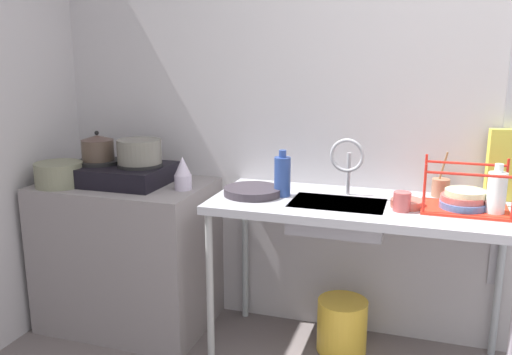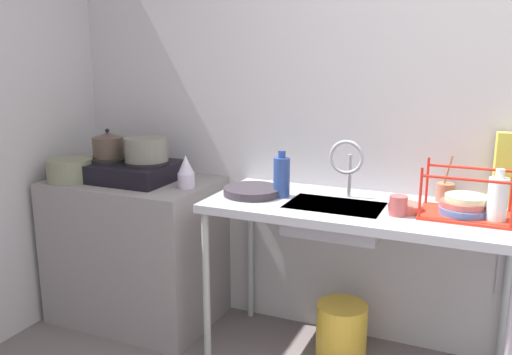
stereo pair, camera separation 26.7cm
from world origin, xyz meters
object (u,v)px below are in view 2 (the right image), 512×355
(cup_by_rack, at_px, (398,206))
(percolator, at_px, (186,172))
(pot_on_right_burner, at_px, (146,149))
(bottle_by_sink, at_px, (282,176))
(bottle_by_rack, at_px, (497,199))
(faucet, at_px, (347,160))
(sink_basin, at_px, (334,219))
(utensil_jar, at_px, (445,192))
(pot_on_left_burner, at_px, (108,145))
(dish_rack, at_px, (464,207))
(bucket_on_floor, at_px, (341,330))
(small_bowl_on_drainboard, at_px, (405,208))
(stove, at_px, (128,170))
(cereal_box, at_px, (511,170))
(pot_beside_stove, at_px, (70,170))
(frying_pan, at_px, (252,191))

(cup_by_rack, bearing_deg, percolator, 177.37)
(pot_on_right_burner, bearing_deg, bottle_by_sink, 0.53)
(bottle_by_rack, bearing_deg, faucet, 171.94)
(cup_by_rack, bearing_deg, sink_basin, 171.43)
(pot_on_right_burner, relative_size, bottle_by_sink, 1.02)
(faucet, relative_size, utensil_jar, 1.31)
(pot_on_left_burner, relative_size, cup_by_rack, 2.02)
(sink_basin, relative_size, cup_by_rack, 5.05)
(pot_on_left_burner, height_order, dish_rack, pot_on_left_burner)
(bucket_on_floor, bearing_deg, utensil_jar, 21.97)
(pot_on_right_burner, relative_size, sink_basin, 0.53)
(small_bowl_on_drainboard, bearing_deg, pot_on_right_burner, 179.53)
(stove, height_order, faucet, faucet)
(stove, height_order, dish_rack, dish_rack)
(pot_on_left_burner, relative_size, cereal_box, 0.51)
(small_bowl_on_drainboard, bearing_deg, pot_beside_stove, -175.22)
(cup_by_rack, distance_m, bottle_by_sink, 0.59)
(cup_by_rack, relative_size, cereal_box, 0.25)
(percolator, bearing_deg, frying_pan, 0.97)
(pot_beside_stove, relative_size, dish_rack, 0.67)
(dish_rack, xyz_separation_m, cup_by_rack, (-0.27, -0.10, -0.00))
(cup_by_rack, xyz_separation_m, bottle_by_sink, (-0.58, 0.09, 0.06))
(pot_on_left_burner, relative_size, bottle_by_rack, 0.77)
(pot_on_left_burner, xyz_separation_m, small_bowl_on_drainboard, (1.66, -0.01, -0.17))
(faucet, xyz_separation_m, utensil_jar, (0.44, 0.17, -0.15))
(sink_basin, relative_size, bottle_by_rack, 1.93)
(pot_beside_stove, distance_m, faucet, 1.52)
(small_bowl_on_drainboard, relative_size, utensil_jar, 0.67)
(sink_basin, height_order, bottle_by_sink, bottle_by_sink)
(cup_by_rack, xyz_separation_m, small_bowl_on_drainboard, (0.02, 0.07, -0.03))
(bottle_by_rack, relative_size, cereal_box, 0.66)
(cup_by_rack, height_order, bucket_on_floor, cup_by_rack)
(pot_on_left_burner, relative_size, bucket_on_floor, 0.64)
(pot_on_right_burner, height_order, sink_basin, pot_on_right_burner)
(sink_basin, distance_m, bucket_on_floor, 0.63)
(pot_on_right_burner, bearing_deg, cereal_box, 8.01)
(stove, distance_m, pot_beside_stove, 0.31)
(percolator, bearing_deg, pot_on_left_burner, 176.71)
(frying_pan, height_order, small_bowl_on_drainboard, frying_pan)
(pot_beside_stove, distance_m, dish_rack, 2.05)
(percolator, bearing_deg, bucket_on_floor, 6.40)
(pot_on_left_burner, relative_size, pot_on_right_burner, 0.75)
(cereal_box, bearing_deg, pot_beside_stove, -177.92)
(cereal_box, bearing_deg, pot_on_left_burner, 178.44)
(pot_beside_stove, bearing_deg, bottle_by_rack, 3.68)
(stove, height_order, frying_pan, stove)
(cup_by_rack, distance_m, utensil_jar, 0.36)
(pot_beside_stove, xyz_separation_m, small_bowl_on_drainboard, (1.80, 0.15, -0.05))
(pot_beside_stove, bearing_deg, dish_rack, 4.99)
(pot_on_right_burner, bearing_deg, sink_basin, -1.94)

